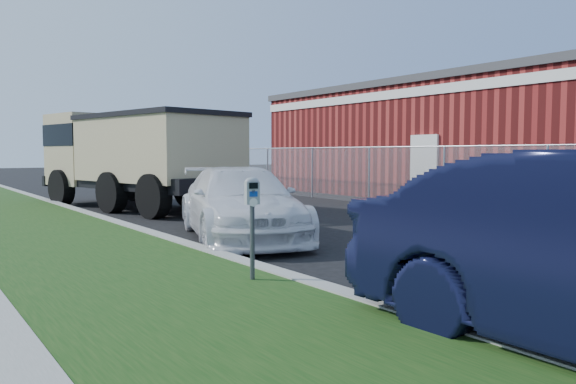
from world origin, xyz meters
TOP-DOWN VIEW (x-y plane):
  - ground at (0.00, 0.00)m, footprint 120.00×120.00m
  - chainlink_fence at (6.00, 7.00)m, footprint 0.06×30.06m
  - brick_building at (12.00, 8.00)m, footprint 9.20×14.20m
  - parking_meter at (-3.08, -0.67)m, footprint 0.19×0.15m
  - white_wagon at (-1.15, 2.98)m, footprint 3.25×4.99m
  - dump_truck at (-0.66, 9.99)m, footprint 4.11×7.60m

SIDE VIEW (x-z plane):
  - ground at x=0.00m, z-range 0.00..0.00m
  - white_wagon at x=-1.15m, z-range 0.00..1.35m
  - parking_meter at x=-3.08m, z-range 0.39..1.61m
  - chainlink_fence at x=6.00m, z-range -13.74..16.26m
  - dump_truck at x=-0.66m, z-range 0.18..3.00m
  - brick_building at x=12.00m, z-range 0.04..4.21m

